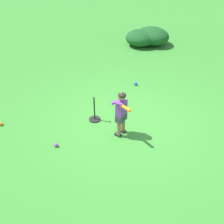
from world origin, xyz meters
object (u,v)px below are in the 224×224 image
Objects in this scene: play_ball_by_bucket at (56,145)px; batting_tee at (95,116)px; play_ball_near_batter at (136,84)px; child_batter at (121,110)px; play_ball_far_right at (1,124)px.

batting_tee reaches higher than play_ball_by_bucket.
play_ball_near_batter is at bearing 13.59° from play_ball_by_bucket.
play_ball_by_bucket is at bearing -170.15° from batting_tee.
play_ball_by_bucket is 1.26m from batting_tee.
play_ball_near_batter is (3.25, 0.79, 0.01)m from play_ball_by_bucket.
play_ball_by_bucket is 0.14× the size of batting_tee.
play_ball_near_batter is (1.92, 1.40, -0.60)m from child_batter.
play_ball_far_right is 0.14× the size of batting_tee.
play_ball_near_batter is 2.09m from batting_tee.
play_ball_far_right reaches higher than play_ball_by_bucket.
child_batter is 1.58m from play_ball_by_bucket.
play_ball_far_right is at bearing 110.27° from play_ball_by_bucket.
child_batter is 2.92m from play_ball_far_right.
child_batter is 0.99m from batting_tee.
batting_tee reaches higher than play_ball_far_right.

